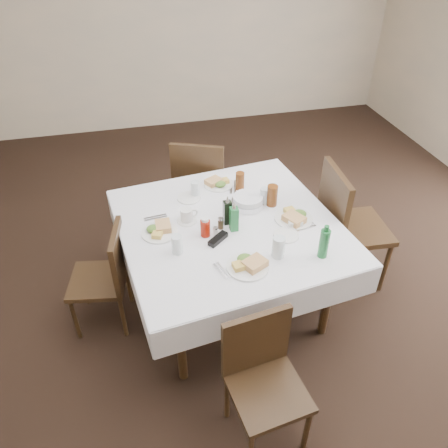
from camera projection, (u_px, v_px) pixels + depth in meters
name	position (u px, v px, depth m)	size (l,w,h in m)	color
ground_plane	(237.00, 303.00, 3.45)	(7.00, 7.00, 0.00)	black
room_shell	(243.00, 90.00, 2.42)	(6.04, 7.04, 2.80)	#B7AC96
dining_table	(229.00, 232.00, 3.06)	(1.64, 1.64, 0.76)	black
chair_north	(201.00, 181.00, 3.88)	(0.59, 0.59, 0.96)	black
chair_south	(262.00, 372.00, 2.40)	(0.45, 0.45, 0.84)	black
chair_east	(345.00, 221.00, 3.34)	(0.52, 0.52, 1.02)	black
chair_west	(108.00, 273.00, 3.05)	(0.45, 0.45, 0.82)	black
meal_north	(218.00, 183.00, 3.40)	(0.23, 0.23, 0.05)	white
meal_south	(248.00, 264.00, 2.65)	(0.26, 0.26, 0.06)	white
meal_east	(294.00, 217.00, 3.04)	(0.27, 0.27, 0.06)	white
meal_west	(159.00, 230.00, 2.92)	(0.25, 0.25, 0.05)	white
side_plate_a	(189.00, 198.00, 3.26)	(0.18, 0.18, 0.01)	white
side_plate_b	(286.00, 235.00, 2.90)	(0.17, 0.17, 0.01)	white
water_n	(195.00, 189.00, 3.26)	(0.07, 0.07, 0.12)	silver
water_s	(278.00, 247.00, 2.70)	(0.08, 0.08, 0.14)	silver
water_e	(264.00, 196.00, 3.18)	(0.07, 0.07, 0.12)	silver
water_w	(177.00, 244.00, 2.74)	(0.07, 0.07, 0.13)	silver
iced_tea_a	(240.00, 181.00, 3.34)	(0.07, 0.07, 0.14)	brown
iced_tea_b	(272.00, 196.00, 3.15)	(0.08, 0.08, 0.16)	brown
bread_basket	(248.00, 201.00, 3.17)	(0.24, 0.24, 0.08)	silver
oil_cruet_dark	(227.00, 212.00, 2.97)	(0.05, 0.05, 0.22)	black
oil_cruet_green	(234.00, 218.00, 2.91)	(0.05, 0.05, 0.23)	#217036
ketchup_bottle	(205.00, 227.00, 2.87)	(0.06, 0.06, 0.14)	#9D1707
salt_shaker	(216.00, 232.00, 2.89)	(0.03, 0.03, 0.07)	white
pepper_shaker	(221.00, 223.00, 2.95)	(0.04, 0.04, 0.08)	#42321F
coffee_mug	(187.00, 216.00, 3.01)	(0.15, 0.14, 0.10)	white
sunglasses	(218.00, 239.00, 2.85)	(0.15, 0.14, 0.03)	black
green_bottle	(324.00, 243.00, 2.68)	(0.06, 0.06, 0.24)	#217036
sugar_caddy	(295.00, 224.00, 2.97)	(0.10, 0.06, 0.05)	white
cutlery_n	(233.00, 187.00, 3.39)	(0.10, 0.20, 0.01)	silver
cutlery_s	(222.00, 271.00, 2.63)	(0.09, 0.16, 0.01)	silver
cutlery_e	(303.00, 228.00, 2.97)	(0.19, 0.08, 0.01)	silver
cutlery_w	(156.00, 218.00, 3.07)	(0.17, 0.06, 0.01)	silver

